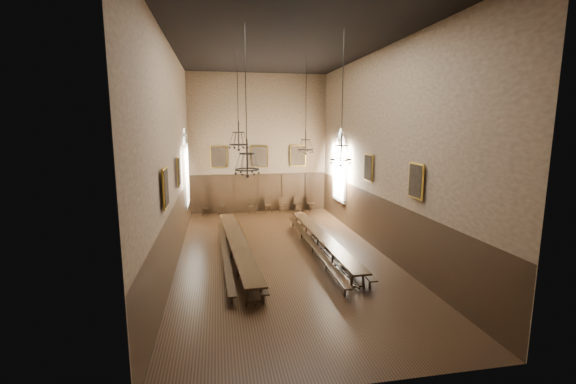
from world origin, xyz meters
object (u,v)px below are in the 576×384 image
object	(u,v)px
bench_left_inner	(247,251)
chair_0	(206,211)
chair_1	(222,210)
chair_5	(282,208)
bench_left_outer	(225,253)
chair_3	(252,209)
chandelier_back_left	(239,139)
chair_7	(311,206)
chair_6	(298,207)
chandelier_back_right	(306,143)
chair_4	(269,208)
bench_right_inner	(312,247)
table_left	(237,249)
chandelier_front_left	(247,160)
table_right	(322,243)
chandelier_front_right	(341,150)
bench_right_outer	(334,244)

from	to	relation	value
bench_left_inner	chair_0	world-z (taller)	chair_0
chair_1	chair_5	size ratio (longest dim) A/B	1.02
bench_left_outer	chair_3	bearing A→B (deg)	77.49
chair_0	chair_3	size ratio (longest dim) A/B	0.99
chair_1	chandelier_back_left	world-z (taller)	chandelier_back_left
chair_3	chair_7	bearing A→B (deg)	15.46
chair_6	chair_7	size ratio (longest dim) A/B	0.96
bench_left_inner	bench_left_outer	bearing A→B (deg)	-176.27
chair_1	chandelier_back_right	bearing A→B (deg)	-41.93
chair_4	bench_right_inner	bearing A→B (deg)	-82.03
table_left	chandelier_back_right	size ratio (longest dim) A/B	2.22
bench_left_inner	chandelier_front_left	size ratio (longest dim) A/B	1.94
bench_left_outer	chair_1	bearing A→B (deg)	90.18
table_left	bench_left_inner	xyz separation A→B (m)	(0.43, -0.02, -0.12)
bench_left_outer	table_right	bearing A→B (deg)	4.10
bench_left_outer	bench_right_inner	world-z (taller)	bench_right_inner
table_right	chair_5	bearing A→B (deg)	93.00
bench_left_outer	chair_7	distance (m)	10.51
chair_1	chandelier_front_right	world-z (taller)	chandelier_front_right
chair_5	chair_6	size ratio (longest dim) A/B	0.91
table_right	bench_left_inner	size ratio (longest dim) A/B	0.99
table_left	bench_left_inner	bearing A→B (deg)	-3.17
bench_left_outer	chair_0	bearing A→B (deg)	96.77
chair_6	chair_7	xyz separation A→B (m)	(0.89, -0.05, 0.01)
bench_left_inner	bench_right_outer	world-z (taller)	bench_left_inner
chair_0	chair_6	world-z (taller)	chair_6
bench_right_outer	chair_6	xyz separation A→B (m)	(0.01, 8.30, 0.03)
chair_5	chair_3	bearing A→B (deg)	-176.40
chair_4	chandelier_back_left	xyz separation A→B (m)	(-2.25, -6.52, 4.76)
bench_right_outer	chair_7	world-z (taller)	chair_7
bench_left_inner	bench_right_outer	size ratio (longest dim) A/B	1.01
table_left	chandelier_front_left	xyz separation A→B (m)	(0.29, -2.76, 4.09)
table_left	chair_7	size ratio (longest dim) A/B	9.90
bench_right_outer	chandelier_front_left	size ratio (longest dim) A/B	1.93
chair_0	chair_6	xyz separation A→B (m)	(6.07, 0.04, 0.02)
bench_left_inner	chair_7	size ratio (longest dim) A/B	9.30
chandelier_front_left	chair_1	bearing A→B (deg)	94.24
chair_4	chandelier_back_left	distance (m)	8.38
chair_6	chandelier_back_right	bearing A→B (deg)	-108.59
chair_5	chandelier_front_left	world-z (taller)	chandelier_front_left
chair_1	chair_4	xyz separation A→B (m)	(3.09, 0.02, 0.03)
chair_4	chandelier_front_right	bearing A→B (deg)	-81.47
table_right	chair_4	size ratio (longest dim) A/B	9.26
bench_left_inner	chair_4	world-z (taller)	chair_4
table_right	chair_7	size ratio (longest dim) A/B	9.22
chair_5	chandelier_back_right	bearing A→B (deg)	-81.79
chair_7	bench_right_inner	bearing A→B (deg)	-120.52
table_right	chandelier_back_left	world-z (taller)	chandelier_back_left
chair_1	chair_3	size ratio (longest dim) A/B	0.97
table_left	chair_6	distance (m)	9.75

